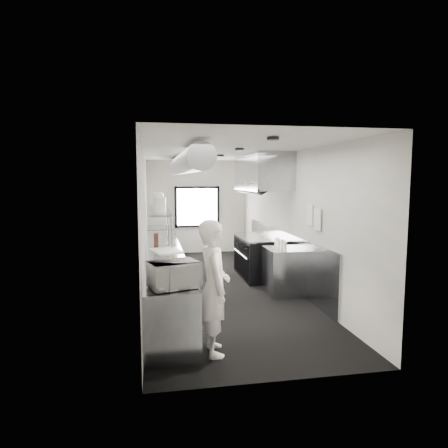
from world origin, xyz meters
name	(u,v)px	position (x,y,z in m)	size (l,w,h in m)	color
floor	(219,287)	(0.00, 0.00, 0.00)	(3.00, 8.00, 0.01)	black
ceiling	(219,151)	(0.00, 0.00, 2.80)	(3.00, 8.00, 0.01)	silver
wall_back	(197,207)	(0.00, 4.00, 1.40)	(3.00, 0.02, 2.80)	silver
wall_front	(281,258)	(0.00, -4.00, 1.40)	(3.00, 0.02, 2.80)	silver
wall_left	(145,222)	(-1.50, 0.00, 1.40)	(0.02, 8.00, 2.80)	silver
wall_right	(289,219)	(1.50, 0.00, 1.40)	(0.02, 8.00, 2.80)	silver
wall_cladding	(283,256)	(1.48, 0.30, 0.55)	(0.03, 5.50, 1.10)	gray
hvac_duct	(183,164)	(-0.70, 0.40, 2.55)	(0.40, 0.40, 6.40)	#9A9CA2
service_window	(197,207)	(0.00, 3.96, 1.40)	(1.36, 0.05, 1.25)	white
exhaust_hood	(262,172)	(1.10, 0.70, 2.39)	(0.81, 2.20, 0.88)	gray
prep_counter	(164,274)	(-1.15, -0.50, 0.45)	(0.70, 6.00, 0.90)	gray
pass_shelf	(159,211)	(-1.19, 1.00, 1.54)	(0.45, 3.00, 0.68)	gray
range	(259,257)	(1.04, 0.70, 0.47)	(0.88, 1.60, 0.94)	black
bottle_station	(283,271)	(1.15, -0.70, 0.45)	(0.65, 0.80, 0.90)	gray
far_work_table	(160,243)	(-1.15, 3.20, 0.45)	(0.70, 1.20, 0.90)	gray
notice_sheet_a	(310,215)	(1.47, -1.20, 1.60)	(0.02, 0.28, 0.38)	white
notice_sheet_b	(317,219)	(1.47, -1.55, 1.55)	(0.02, 0.28, 0.38)	white
line_cook	(214,287)	(-0.60, -3.13, 0.87)	(0.63, 0.42, 1.74)	white
microwave	(174,275)	(-1.11, -3.16, 1.07)	(0.55, 0.42, 0.33)	white
deli_tub_a	(159,276)	(-1.29, -2.74, 0.95)	(0.14, 0.14, 0.10)	#B4C0B1
deli_tub_b	(159,268)	(-1.27, -2.22, 0.95)	(0.13, 0.13, 0.09)	#B4C0B1
newspaper	(175,266)	(-1.02, -1.97, 0.91)	(0.33, 0.42, 0.01)	silver
small_plate	(175,260)	(-1.00, -1.46, 0.91)	(0.20, 0.20, 0.02)	white
pastry	(175,257)	(-1.00, -1.46, 0.96)	(0.08, 0.08, 0.08)	#DFC475
cutting_board	(166,250)	(-1.12, -0.58, 0.91)	(0.48, 0.64, 0.02)	white
knife_block	(156,239)	(-1.28, 0.24, 1.01)	(0.09, 0.21, 0.23)	brown
plate_stack_a	(160,205)	(-1.20, 0.13, 1.72)	(0.26, 0.26, 0.30)	white
plate_stack_b	(159,204)	(-1.20, 0.61, 1.71)	(0.22, 0.22, 0.28)	white
plate_stack_c	(158,201)	(-1.21, 1.08, 1.75)	(0.25, 0.25, 0.35)	white
plate_stack_d	(157,200)	(-1.22, 1.82, 1.74)	(0.22, 0.22, 0.35)	white
squeeze_bottle_a	(285,247)	(1.07, -1.04, 0.99)	(0.06, 0.06, 0.18)	white
squeeze_bottle_b	(281,245)	(1.07, -0.82, 0.99)	(0.06, 0.06, 0.18)	white
squeeze_bottle_c	(283,244)	(1.13, -0.74, 0.98)	(0.06, 0.06, 0.17)	white
squeeze_bottle_d	(278,243)	(1.10, -0.53, 0.99)	(0.06, 0.06, 0.18)	white
squeeze_bottle_e	(276,242)	(1.08, -0.44, 0.98)	(0.05, 0.05, 0.16)	white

